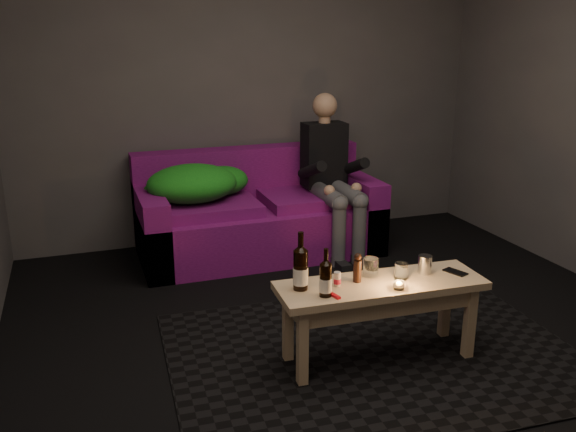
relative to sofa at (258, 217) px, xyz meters
name	(u,v)px	position (x,y,z in m)	size (l,w,h in m)	color
floor	(370,354)	(0.11, -1.82, -0.30)	(4.50, 4.50, 0.00)	black
room	(343,49)	(0.11, -1.35, 1.35)	(4.50, 4.50, 4.50)	silver
rug	(373,353)	(0.13, -1.82, -0.29)	(2.25, 1.64, 0.01)	black
sofa	(258,217)	(0.00, 0.00, 0.00)	(1.90, 0.85, 0.82)	#650D61
green_blanket	(197,183)	(-0.49, -0.01, 0.32)	(0.84, 0.57, 0.28)	#177E1D
person	(331,172)	(0.58, -0.15, 0.36)	(0.34, 0.79, 1.27)	black
coffee_table	(380,296)	(0.13, -1.87, 0.08)	(1.14, 0.41, 0.46)	tan
beer_bottle_a	(301,268)	(-0.31, -1.82, 0.28)	(0.08, 0.08, 0.31)	black
beer_bottle_b	(326,279)	(-0.22, -1.94, 0.26)	(0.06, 0.06, 0.25)	black
salt_shaker	(337,279)	(-0.11, -1.84, 0.20)	(0.04, 0.04, 0.08)	silver
pepper_mill	(357,271)	(0.01, -1.83, 0.23)	(0.04, 0.04, 0.12)	black
tumbler_back	(371,267)	(0.11, -1.78, 0.21)	(0.08, 0.08, 0.10)	white
tealight	(399,285)	(0.17, -1.99, 0.19)	(0.06, 0.06, 0.04)	white
tumbler_front	(401,271)	(0.25, -1.87, 0.21)	(0.07, 0.07, 0.09)	white
steel_cup	(425,264)	(0.41, -1.84, 0.22)	(0.07, 0.07, 0.10)	#ABAEB2
smartphone	(455,272)	(0.58, -1.89, 0.17)	(0.06, 0.13, 0.01)	black
red_lighter	(334,296)	(-0.18, -1.96, 0.17)	(0.02, 0.08, 0.01)	red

